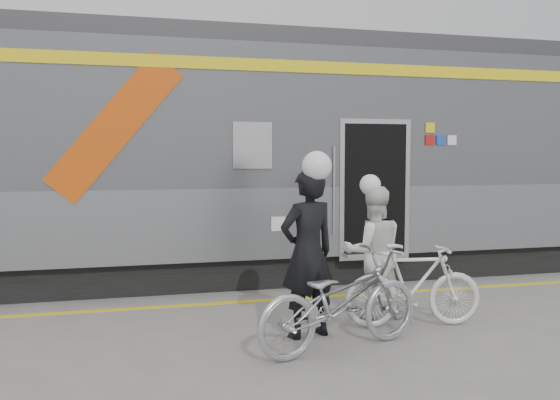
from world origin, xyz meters
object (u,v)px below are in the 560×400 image
object	(u,v)px
woman	(373,252)
bicycle_right	(414,285)
man	(308,253)
bicycle_left	(340,301)

from	to	relation	value
woman	bicycle_right	distance (m)	0.71
man	woman	distance (m)	1.23
bicycle_right	bicycle_left	bearing A→B (deg)	124.69
man	bicycle_right	xyz separation A→B (m)	(1.37, 0.05, -0.46)
bicycle_left	bicycle_right	bearing A→B (deg)	-79.26
bicycle_left	woman	distance (m)	1.47
man	bicycle_left	xyz separation A→B (m)	(0.20, -0.55, -0.44)
woman	bicycle_right	size ratio (longest dim) A/B	0.99
man	bicycle_right	distance (m)	1.45
bicycle_left	woman	xyz separation A→B (m)	(0.87, 1.15, 0.31)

